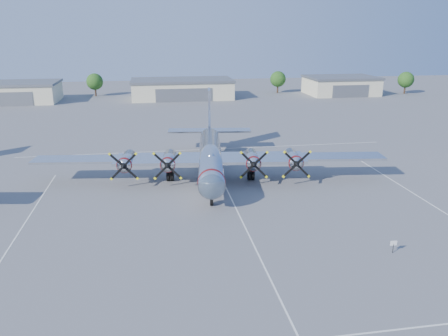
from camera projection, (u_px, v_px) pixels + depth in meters
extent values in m
plane|color=#5C5C5F|center=(236.00, 208.00, 48.37)|extent=(260.00, 260.00, 0.00)
cube|color=silver|center=(12.00, 243.00, 40.27)|extent=(0.15, 40.00, 0.01)
cube|color=silver|center=(245.00, 227.00, 43.66)|extent=(0.15, 40.00, 0.01)
cube|color=silver|center=(444.00, 213.00, 47.06)|extent=(0.15, 40.00, 0.01)
cube|color=silver|center=(207.00, 149.00, 71.87)|extent=(60.00, 0.15, 0.01)
cube|color=beige|center=(16.00, 93.00, 117.81)|extent=(22.00, 14.00, 4.80)
cube|color=slate|center=(14.00, 83.00, 116.99)|extent=(22.60, 14.60, 0.60)
cube|color=slate|center=(8.00, 99.00, 111.36)|extent=(12.10, 0.20, 3.60)
cube|color=beige|center=(182.00, 90.00, 124.75)|extent=(28.00, 14.00, 4.80)
cube|color=slate|center=(182.00, 80.00, 123.93)|extent=(28.60, 14.60, 0.60)
cube|color=slate|center=(184.00, 95.00, 118.30)|extent=(15.40, 0.20, 3.60)
cube|color=beige|center=(341.00, 86.00, 132.15)|extent=(20.00, 14.00, 4.80)
cube|color=slate|center=(341.00, 77.00, 131.33)|extent=(20.60, 14.60, 0.60)
cube|color=slate|center=(351.00, 91.00, 125.70)|extent=(11.00, 0.20, 3.60)
cylinder|color=#382619|center=(96.00, 91.00, 128.72)|extent=(0.50, 0.50, 2.80)
sphere|color=#244212|center=(95.00, 82.00, 127.86)|extent=(4.80, 4.80, 4.80)
cylinder|color=#382619|center=(278.00, 88.00, 135.32)|extent=(0.50, 0.50, 2.80)
sphere|color=#244212|center=(278.00, 79.00, 134.46)|extent=(4.80, 4.80, 4.80)
cylinder|color=#382619|center=(405.00, 89.00, 133.65)|extent=(0.50, 0.50, 2.80)
sphere|color=#244212|center=(406.00, 80.00, 132.79)|extent=(4.80, 4.80, 4.80)
cylinder|color=black|center=(393.00, 248.00, 38.46)|extent=(0.07, 0.07, 0.89)
cube|color=white|center=(394.00, 243.00, 38.31)|extent=(0.61, 0.07, 0.45)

